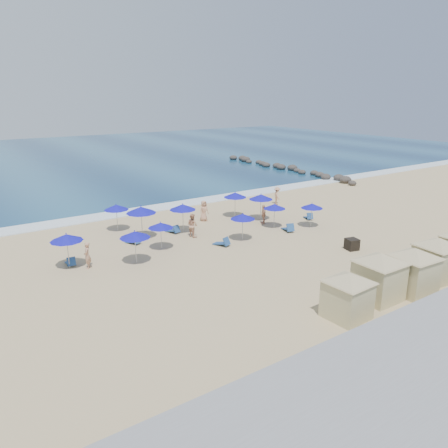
% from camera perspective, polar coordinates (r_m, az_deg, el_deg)
% --- Properties ---
extents(ground, '(160.00, 160.00, 0.00)m').
position_cam_1_polar(ground, '(31.71, 5.84, -3.47)').
color(ground, tan).
rests_on(ground, ground).
extents(ocean, '(160.00, 80.00, 0.06)m').
position_cam_1_polar(ocean, '(80.73, -20.36, 7.98)').
color(ocean, navy).
rests_on(ocean, ground).
extents(surf_line, '(160.00, 2.50, 0.08)m').
position_cam_1_polar(surf_line, '(44.11, -7.20, 2.36)').
color(surf_line, white).
rests_on(surf_line, ground).
extents(rock_jetty, '(2.56, 26.66, 0.96)m').
position_cam_1_polar(rock_jetty, '(65.19, 7.99, 7.29)').
color(rock_jetty, '#2C2725').
rests_on(rock_jetty, ground).
extents(trash_bin, '(0.99, 0.99, 0.82)m').
position_cam_1_polar(trash_bin, '(32.93, 16.36, -2.55)').
color(trash_bin, black).
rests_on(trash_bin, ground).
extents(cabana_0, '(4.24, 4.24, 2.66)m').
position_cam_1_polar(cabana_0, '(22.80, 15.88, -8.27)').
color(cabana_0, '#C5B987').
rests_on(cabana_0, ground).
extents(cabana_1, '(4.71, 4.71, 2.96)m').
position_cam_1_polar(cabana_1, '(25.22, 19.64, -5.73)').
color(cabana_1, '#C5B987').
rests_on(cabana_1, ground).
extents(cabana_2, '(4.65, 4.65, 2.92)m').
position_cam_1_polar(cabana_2, '(26.78, 23.55, -4.90)').
color(cabana_2, '#C5B987').
rests_on(cabana_2, ground).
extents(cabana_3, '(4.60, 4.60, 2.90)m').
position_cam_1_polar(cabana_3, '(29.24, 26.10, -3.47)').
color(cabana_3, '#C5B987').
rests_on(cabana_3, ground).
extents(umbrella_0, '(2.10, 2.10, 2.39)m').
position_cam_1_polar(umbrella_0, '(29.55, -19.89, -1.68)').
color(umbrella_0, '#A5A8AD').
rests_on(umbrella_0, ground).
extents(umbrella_1, '(2.04, 2.04, 2.32)m').
position_cam_1_polar(umbrella_1, '(29.20, -11.58, -1.36)').
color(umbrella_1, '#A5A8AD').
rests_on(umbrella_1, ground).
extents(umbrella_2, '(2.01, 2.01, 2.29)m').
position_cam_1_polar(umbrella_2, '(36.59, -13.90, 2.14)').
color(umbrella_2, '#A5A8AD').
rests_on(umbrella_2, ground).
extents(umbrella_3, '(1.85, 1.85, 2.10)m').
position_cam_1_polar(umbrella_3, '(31.57, -8.28, -0.16)').
color(umbrella_3, '#A5A8AD').
rests_on(umbrella_3, ground).
extents(umbrella_4, '(2.34, 2.34, 2.66)m').
position_cam_1_polar(umbrella_4, '(34.06, -10.78, 1.82)').
color(umbrella_4, '#A5A8AD').
rests_on(umbrella_4, ground).
extents(umbrella_5, '(2.14, 2.14, 2.44)m').
position_cam_1_polar(umbrella_5, '(35.25, -5.42, 2.23)').
color(umbrella_5, '#A5A8AD').
rests_on(umbrella_5, ground).
extents(umbrella_6, '(1.92, 1.92, 2.18)m').
position_cam_1_polar(umbrella_6, '(33.25, 2.46, 1.00)').
color(umbrella_6, '#A5A8AD').
rests_on(umbrella_6, ground).
extents(umbrella_7, '(1.85, 1.85, 2.11)m').
position_cam_1_polar(umbrella_7, '(36.68, 6.62, 2.30)').
color(umbrella_7, '#A5A8AD').
rests_on(umbrella_7, ground).
extents(umbrella_8, '(2.08, 2.08, 2.37)m').
position_cam_1_polar(umbrella_8, '(39.58, 1.46, 3.82)').
color(umbrella_8, '#A5A8AD').
rests_on(umbrella_8, ground).
extents(umbrella_9, '(2.14, 2.14, 2.44)m').
position_cam_1_polar(umbrella_9, '(38.70, 4.84, 3.55)').
color(umbrella_9, '#A5A8AD').
rests_on(umbrella_9, ground).
extents(umbrella_10, '(1.86, 1.86, 2.11)m').
position_cam_1_polar(umbrella_10, '(37.33, 11.42, 2.34)').
color(umbrella_10, '#A5A8AD').
rests_on(umbrella_10, ground).
extents(beach_chair_0, '(0.64, 1.26, 0.67)m').
position_cam_1_polar(beach_chair_0, '(30.55, -19.41, -4.71)').
color(beach_chair_0, navy).
rests_on(beach_chair_0, ground).
extents(beach_chair_1, '(0.96, 1.38, 0.70)m').
position_cam_1_polar(beach_chair_1, '(33.53, -11.67, -2.16)').
color(beach_chair_1, navy).
rests_on(beach_chair_1, ground).
extents(beach_chair_2, '(0.88, 1.39, 0.71)m').
position_cam_1_polar(beach_chair_2, '(35.62, -6.58, -0.78)').
color(beach_chair_2, navy).
rests_on(beach_chair_2, ground).
extents(beach_chair_3, '(0.99, 1.44, 0.73)m').
position_cam_1_polar(beach_chair_3, '(32.43, -0.15, -2.44)').
color(beach_chair_3, navy).
rests_on(beach_chair_3, ground).
extents(beach_chair_4, '(1.02, 1.52, 0.77)m').
position_cam_1_polar(beach_chair_4, '(36.16, 8.42, -0.55)').
color(beach_chair_4, navy).
rests_on(beach_chair_4, ground).
extents(beach_chair_5, '(1.01, 1.34, 0.67)m').
position_cam_1_polar(beach_chair_5, '(39.95, 10.99, 0.94)').
color(beach_chair_5, navy).
rests_on(beach_chair_5, ground).
extents(beachgoer_0, '(0.67, 0.76, 1.75)m').
position_cam_1_polar(beachgoer_0, '(29.53, -17.43, -3.92)').
color(beachgoer_0, tan).
rests_on(beachgoer_0, ground).
extents(beachgoer_1, '(0.87, 1.03, 1.86)m').
position_cam_1_polar(beachgoer_1, '(34.40, -4.15, -0.16)').
color(beachgoer_1, tan).
rests_on(beachgoer_1, ground).
extents(beachgoer_2, '(0.78, 1.07, 1.69)m').
position_cam_1_polar(beachgoer_2, '(37.85, 5.18, 1.26)').
color(beachgoer_2, tan).
rests_on(beachgoer_2, ground).
extents(beachgoer_3, '(1.08, 1.32, 1.78)m').
position_cam_1_polar(beachgoer_3, '(44.77, 6.94, 3.70)').
color(beachgoer_3, tan).
rests_on(beachgoer_3, ground).
extents(beachgoer_4, '(0.96, 0.68, 1.85)m').
position_cam_1_polar(beachgoer_4, '(38.60, -2.65, 1.74)').
color(beachgoer_4, tan).
rests_on(beachgoer_4, ground).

